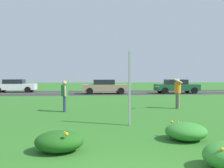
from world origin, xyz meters
TOP-DOWN VIEW (x-y plane):
  - ground_plane at (0.00, 11.95)m, footprint 120.00×120.00m
  - highway_strip at (0.00, 23.90)m, footprint 120.00×7.85m
  - highway_center_stripe at (0.00, 23.90)m, footprint 120.00×0.16m
  - daylily_clump_front_left at (2.16, 3.47)m, footprint 1.14×1.06m
  - daylily_clump_mid_right at (-1.17, 2.78)m, footprint 1.12×0.92m
  - sign_post_near_path at (1.00, 5.67)m, footprint 0.07×0.10m
  - person_thrower_green_shirt at (-1.58, 9.39)m, footprint 0.44×0.51m
  - person_catcher_orange_shirt at (4.45, 9.98)m, footprint 0.55×0.52m
  - frisbee_lime at (3.20, 9.75)m, footprint 0.26×0.26m
  - car_white_center_left at (-8.36, 25.67)m, footprint 4.50×2.00m
  - car_tan_center_right at (1.42, 22.13)m, footprint 4.50×2.00m
  - car_dark_green_rightmost at (9.05, 22.13)m, footprint 4.50×2.00m

SIDE VIEW (x-z plane):
  - ground_plane at x=0.00m, z-range 0.00..0.00m
  - highway_strip at x=0.00m, z-range 0.00..0.01m
  - highway_center_stripe at x=0.00m, z-range 0.01..0.01m
  - daylily_clump_front_left at x=2.16m, z-range 0.00..0.48m
  - daylily_clump_mid_right at x=-1.17m, z-range -0.02..0.51m
  - car_white_center_left at x=-8.36m, z-range 0.01..1.46m
  - car_tan_center_right at x=1.42m, z-range 0.01..1.46m
  - car_dark_green_rightmost at x=9.05m, z-range 0.01..1.46m
  - person_thrower_green_shirt at x=-1.58m, z-range 0.07..1.77m
  - person_catcher_orange_shirt at x=4.45m, z-range 0.15..1.82m
  - frisbee_lime at x=3.20m, z-range 1.18..1.25m
  - sign_post_near_path at x=1.00m, z-range 0.00..2.63m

